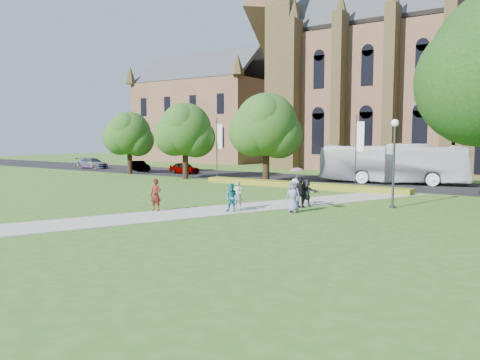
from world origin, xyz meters
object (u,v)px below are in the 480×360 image
Objects in this scene: car_0 at (184,168)px; car_2 at (92,163)px; tour_coach at (392,164)px; streetlamp at (394,152)px; pedestrian_0 at (156,195)px; car_1 at (139,166)px.

car_0 is 15.56m from car_2.
tour_coach is at bearing -80.01° from car_0.
streetlamp reaches higher than pedestrian_0.
car_1 is 30.84m from pedestrian_0.
tour_coach is 38.16m from car_2.
car_0 is at bearing 115.41° from pedestrian_0.
car_2 is at bearing 95.17° from car_0.
pedestrian_0 reaches higher than car_0.
streetlamp is 2.88× the size of pedestrian_0.
pedestrian_0 is (-6.58, -23.16, -0.84)m from tour_coach.
pedestrian_0 is at bearing -124.62° from car_2.
streetlamp reaches higher than car_1.
car_0 is at bearing 83.46° from tour_coach.
car_0 is 2.04× the size of pedestrian_0.
tour_coach is 22.65m from car_0.
car_1 is at bearing 96.52° from car_0.
car_0 is 6.95m from car_1.
tour_coach is 29.58m from car_1.
streetlamp is at bearing -110.12° from car_0.
streetlamp is 1.41× the size of car_1.
car_1 is at bearing 126.04° from pedestrian_0.
pedestrian_0 reaches higher than car_2.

